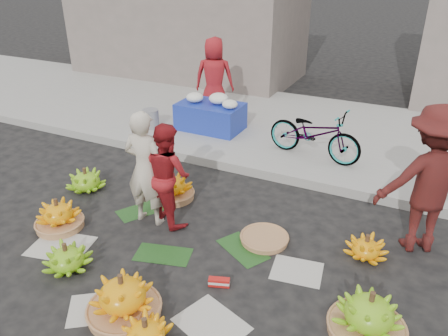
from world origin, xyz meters
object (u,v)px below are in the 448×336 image
at_px(flower_table, 211,115).
at_px(banana_bunch_4, 369,316).
at_px(vendor_cream, 145,169).
at_px(banana_bunch_0, 58,216).
at_px(bicycle, 315,133).

bearing_deg(flower_table, banana_bunch_4, -45.56).
relative_size(vendor_cream, flower_table, 1.24).
bearing_deg(banana_bunch_0, bicycle, 53.80).
xyz_separation_m(banana_bunch_0, flower_table, (0.28, 3.67, 0.23)).
height_order(banana_bunch_4, vendor_cream, vendor_cream).
bearing_deg(flower_table, banana_bunch_0, -93.62).
relative_size(vendor_cream, bicycle, 0.95).
xyz_separation_m(banana_bunch_0, vendor_cream, (0.94, 0.65, 0.58)).
bearing_deg(flower_table, vendor_cream, -76.98).
relative_size(flower_table, bicycle, 0.76).
xyz_separation_m(banana_bunch_0, bicycle, (2.39, 3.27, 0.36)).
distance_m(banana_bunch_0, vendor_cream, 1.28).
distance_m(banana_bunch_0, banana_bunch_4, 3.84).
xyz_separation_m(flower_table, bicycle, (2.11, -0.40, 0.13)).
xyz_separation_m(banana_bunch_4, vendor_cream, (-2.90, 0.71, 0.55)).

